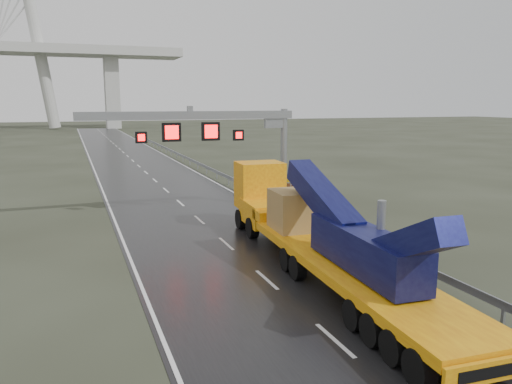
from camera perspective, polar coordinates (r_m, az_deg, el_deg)
name	(u,v)px	position (r m, az deg, el deg)	size (l,w,h in m)	color
ground	(307,317)	(18.76, 5.90, -13.97)	(400.00, 400.00, 0.00)	#2A2C1F
road	(146,173)	(56.34, -12.46, 2.18)	(11.00, 200.00, 0.02)	black
guardrail	(225,176)	(47.85, -3.51, 1.84)	(0.20, 140.00, 1.40)	gray
sign_gantry	(220,132)	(34.75, -4.09, 6.81)	(14.90, 1.20, 7.42)	beige
heavy_haul_truck	(307,224)	(24.16, 5.88, -3.66)	(4.10, 20.96, 4.89)	#FFB70E
exit_sign_pair	(298,186)	(35.04, 4.81, 0.65)	(1.49, 0.58, 2.66)	gray
striped_barrier	(306,210)	(33.61, 5.71, -2.05)	(0.65, 0.35, 1.11)	red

